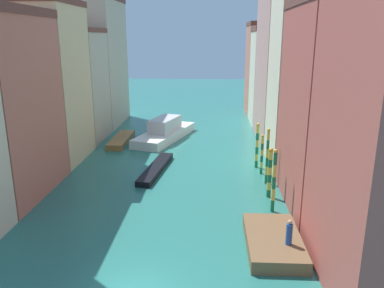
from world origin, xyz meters
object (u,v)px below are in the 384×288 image
mooring_pole_2 (267,156)px  motorboat_0 (121,140)px  waterfront_dock (273,241)px  vaporetto_white (165,131)px  person_on_dock (289,233)px  mooring_pole_3 (262,154)px  mooring_pole_1 (270,172)px  gondola_black (156,168)px  mooring_pole_4 (257,145)px  mooring_pole_0 (274,180)px

mooring_pole_2 → motorboat_0: size_ratio=0.66×
waterfront_dock → vaporetto_white: size_ratio=0.48×
person_on_dock → mooring_pole_2: size_ratio=0.31×
mooring_pole_3 → motorboat_0: 18.60m
waterfront_dock → mooring_pole_1: mooring_pole_1 is taller
waterfront_dock → motorboat_0: bearing=122.4°
waterfront_dock → mooring_pole_2: size_ratio=1.20×
person_on_dock → vaporetto_white: 28.10m
motorboat_0 → waterfront_dock: bearing=-57.6°
mooring_pole_3 → gondola_black: size_ratio=0.43×
gondola_black → mooring_pole_3: bearing=-1.1°
waterfront_dock → mooring_pole_4: (0.59, 14.77, 1.87)m
mooring_pole_1 → motorboat_0: (-15.46, 15.49, -1.75)m
person_on_dock → mooring_pole_3: (0.16, 13.98, 0.42)m
person_on_dock → mooring_pole_4: mooring_pole_4 is taller
waterfront_dock → vaporetto_white: (-9.60, 25.16, 0.54)m
mooring_pole_2 → mooring_pole_4: mooring_pole_2 is taller
person_on_dock → mooring_pole_3: mooring_pole_3 is taller
vaporetto_white → mooring_pole_0: bearing=-63.0°
waterfront_dock → motorboat_0: size_ratio=0.80×
waterfront_dock → vaporetto_white: bearing=110.9°
mooring_pole_0 → mooring_pole_3: size_ratio=1.27×
person_on_dock → motorboat_0: bearing=122.5°
person_on_dock → mooring_pole_2: mooring_pole_2 is taller
mooring_pole_0 → mooring_pole_4: mooring_pole_0 is taller
mooring_pole_0 → mooring_pole_1: (0.10, 2.67, -0.33)m
mooring_pole_2 → motorboat_0: (-15.65, 12.55, -2.15)m
gondola_black → motorboat_0: 11.43m
waterfront_dock → mooring_pole_1: bearing=84.1°
person_on_dock → vaporetto_white: (-10.29, 26.15, -0.56)m
mooring_pole_2 → mooring_pole_3: size_ratio=1.30×
mooring_pole_1 → motorboat_0: mooring_pole_1 is taller
mooring_pole_3 → mooring_pole_4: mooring_pole_4 is taller
waterfront_dock → mooring_pole_3: bearing=86.3°
mooring_pole_0 → person_on_dock: bearing=-90.0°
mooring_pole_1 → mooring_pole_2: (0.19, 2.95, 0.40)m
mooring_pole_4 → vaporetto_white: mooring_pole_4 is taller
mooring_pole_0 → gondola_black: 12.91m
mooring_pole_4 → vaporetto_white: (-10.19, 10.38, -1.32)m
mooring_pole_2 → mooring_pole_4: 4.23m
gondola_black → mooring_pole_1: bearing=-29.5°
vaporetto_white → motorboat_0: 5.50m
mooring_pole_1 → motorboat_0: bearing=134.9°
waterfront_dock → gondola_black: 15.98m
vaporetto_white → mooring_pole_3: bearing=-49.4°
mooring_pole_4 → gondola_black: (-9.62, -1.59, -2.00)m
person_on_dock → mooring_pole_2: (0.29, 11.56, 0.99)m
vaporetto_white → motorboat_0: (-5.08, -2.04, -0.60)m
mooring_pole_0 → gondola_black: mooring_pole_0 is taller
person_on_dock → motorboat_0: size_ratio=0.21×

